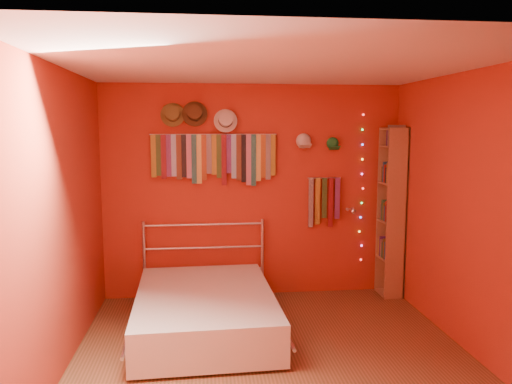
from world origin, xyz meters
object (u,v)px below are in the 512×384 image
object	(u,v)px
tie_rack	(215,156)
bed	(205,310)
reading_lamp	(352,211)
bookshelf	(395,211)

from	to	relation	value
tie_rack	bed	xyz separation A→B (m)	(-0.14, -1.01, -1.46)
reading_lamp	bookshelf	bearing A→B (deg)	0.36
tie_rack	bookshelf	size ratio (longest dim) A/B	0.72
tie_rack	bed	size ratio (longest dim) A/B	0.74
tie_rack	reading_lamp	distance (m)	1.72
reading_lamp	bookshelf	xyz separation A→B (m)	(0.51, 0.00, -0.02)
tie_rack	bookshelf	distance (m)	2.21
reading_lamp	bookshelf	distance (m)	0.51
tie_rack	bookshelf	xyz separation A→B (m)	(2.10, -0.15, -0.66)
reading_lamp	bed	bearing A→B (deg)	-153.75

